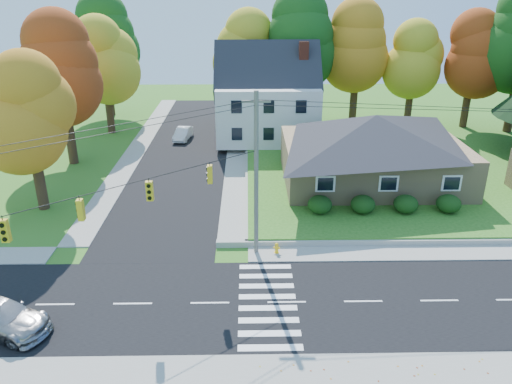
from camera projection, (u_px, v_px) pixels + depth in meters
ground at (287, 302)px, 25.95m from camera, size 120.00×120.00×0.00m
road_main at (287, 302)px, 25.95m from camera, size 90.00×8.00×0.02m
road_cross at (188, 149)px, 49.77m from camera, size 8.00×44.00×0.02m
sidewalk_north at (281, 253)px, 30.54m from camera, size 90.00×2.00×0.08m
sidewalk_south at (295, 371)px, 21.33m from camera, size 90.00×2.00×0.08m
lawn at (412, 162)px, 45.40m from camera, size 30.00×30.00×0.50m
ranch_house at (373, 147)px, 39.54m from camera, size 14.60×10.60×5.40m
colonial_house at (268, 99)px, 49.95m from camera, size 10.40×8.40×9.60m
hedge_row at (384, 204)px, 34.65m from camera, size 10.70×1.70×1.27m
traffic_infrastructure at (284, 202)px, 25.19m from camera, size 38.10×10.66×10.00m
tree_lot_0 at (247, 53)px, 54.00m from camera, size 6.72×6.72×12.51m
tree_lot_1 at (304, 41)px, 52.66m from camera, size 7.84×7.84×14.60m
tree_lot_2 at (358, 46)px, 53.93m from camera, size 7.28×7.28×13.56m
tree_lot_3 at (414, 60)px, 53.61m from camera, size 6.16×6.16×11.47m
tree_lot_4 at (474, 55)px, 52.53m from camera, size 6.72×6.72×12.51m
tree_west_0 at (27, 113)px, 33.95m from camera, size 6.16×6.16×11.47m
tree_west_1 at (60, 70)px, 42.64m from camera, size 7.28×7.28×13.56m
tree_west_2 at (104, 60)px, 52.12m from camera, size 6.72×6.72×12.51m
tree_west_3 at (103, 39)px, 58.94m from camera, size 7.84×7.84×14.60m
white_car at (183, 134)px, 52.39m from camera, size 1.83×4.00×1.27m
fire_hydrant at (277, 249)px, 30.47m from camera, size 0.42×0.33×0.73m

